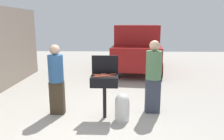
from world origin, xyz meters
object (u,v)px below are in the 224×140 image
at_px(hot_dog_7, 108,75).
at_px(parked_minivan, 138,48).
at_px(bbq_grill, 104,82).
at_px(hot_dog_0, 102,76).
at_px(hot_dog_1, 113,74).
at_px(hot_dog_2, 102,75).
at_px(hot_dog_9, 98,76).
at_px(person_left, 56,77).
at_px(propane_tank, 122,106).
at_px(hot_dog_3, 96,77).
at_px(hot_dog_5, 104,74).
at_px(hot_dog_6, 106,76).
at_px(person_right, 153,74).
at_px(hot_dog_4, 96,75).
at_px(hot_dog_10, 101,75).
at_px(hot_dog_8, 111,76).

distance_m(hot_dog_7, parked_minivan, 5.27).
xyz_separation_m(bbq_grill, hot_dog_7, (0.07, 0.05, 0.16)).
relative_size(hot_dog_0, hot_dog_1, 1.00).
relative_size(hot_dog_2, hot_dog_9, 1.00).
xyz_separation_m(hot_dog_0, hot_dog_1, (0.22, 0.23, 0.00)).
bearing_deg(person_left, bbq_grill, -21.42).
distance_m(hot_dog_7, hot_dog_9, 0.23).
bearing_deg(propane_tank, hot_dog_3, -178.85).
bearing_deg(hot_dog_5, hot_dog_6, -70.93).
relative_size(hot_dog_5, person_right, 0.08).
xyz_separation_m(hot_dog_0, hot_dog_3, (-0.13, -0.04, 0.00)).
distance_m(bbq_grill, person_right, 1.18).
distance_m(bbq_grill, hot_dog_4, 0.26).
distance_m(hot_dog_3, propane_tank, 0.87).
distance_m(hot_dog_3, hot_dog_9, 0.10).
distance_m(hot_dog_1, person_left, 1.31).
relative_size(hot_dog_0, hot_dog_2, 1.00).
relative_size(hot_dog_0, hot_dog_3, 1.00).
xyz_separation_m(hot_dog_9, hot_dog_10, (0.07, 0.07, 0.00)).
distance_m(hot_dog_10, person_right, 1.24).
height_order(hot_dog_1, hot_dog_10, same).
relative_size(hot_dog_8, person_right, 0.08).
bearing_deg(person_right, propane_tank, 40.31).
height_order(hot_dog_10, parked_minivan, parked_minivan).
bearing_deg(hot_dog_0, hot_dog_10, 107.21).
xyz_separation_m(hot_dog_6, parked_minivan, (1.10, 5.28, 0.04)).
relative_size(hot_dog_2, hot_dog_5, 1.00).
bearing_deg(hot_dog_6, hot_dog_7, 76.12).
relative_size(hot_dog_10, person_left, 0.08).
xyz_separation_m(hot_dog_5, propane_tank, (0.42, -0.24, -0.67)).
height_order(hot_dog_1, hot_dog_5, same).
xyz_separation_m(hot_dog_4, hot_dog_9, (0.05, -0.10, 0.00)).
bearing_deg(hot_dog_2, hot_dog_10, 115.22).
xyz_separation_m(hot_dog_10, propane_tank, (0.47, -0.15, -0.67)).
bearing_deg(parked_minivan, hot_dog_6, 84.38).
xyz_separation_m(hot_dog_1, propane_tank, (0.21, -0.25, -0.67)).
xyz_separation_m(hot_dog_6, hot_dog_7, (0.03, 0.12, 0.00)).
distance_m(bbq_grill, hot_dog_5, 0.20).
distance_m(hot_dog_2, hot_dog_3, 0.16).
height_order(hot_dog_4, hot_dog_9, same).
bearing_deg(parked_minivan, hot_dog_9, 82.48).
xyz_separation_m(hot_dog_4, hot_dog_5, (0.17, 0.06, 0.00)).
height_order(hot_dog_3, hot_dog_7, same).
bearing_deg(bbq_grill, hot_dog_0, -110.06).
distance_m(bbq_grill, hot_dog_7, 0.18).
height_order(hot_dog_0, hot_dog_4, same).
xyz_separation_m(hot_dog_3, hot_dog_5, (0.14, 0.25, 0.00)).
xyz_separation_m(hot_dog_9, person_right, (1.26, 0.38, -0.05)).
distance_m(hot_dog_7, hot_dog_8, 0.17).
relative_size(hot_dog_1, hot_dog_6, 1.00).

